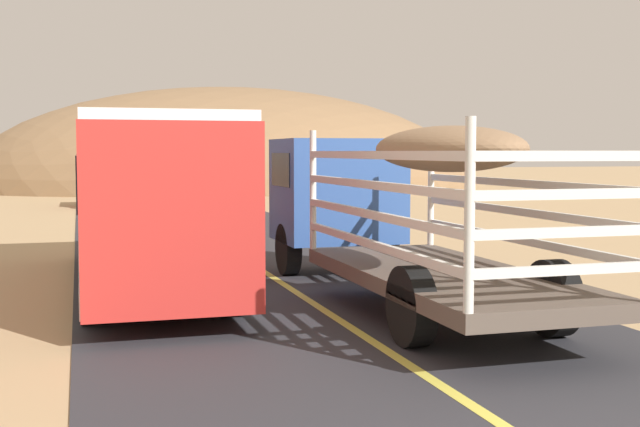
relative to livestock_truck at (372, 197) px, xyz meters
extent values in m
cube|color=#3359A5|center=(0.00, 2.16, 0.03)|extent=(2.50, 2.20, 2.20)
cube|color=#192333|center=(0.00, 2.16, 0.48)|extent=(2.53, 1.54, 0.70)
cube|color=brown|center=(0.00, -3.24, -1.07)|extent=(2.50, 6.40, 0.24)
cylinder|color=silver|center=(-1.19, -0.10, 0.15)|extent=(0.12, 0.12, 2.20)
cylinder|color=silver|center=(1.19, -0.10, 0.15)|extent=(0.12, 0.12, 2.20)
cylinder|color=silver|center=(-1.19, -6.38, 0.15)|extent=(0.12, 0.12, 2.20)
cube|color=silver|center=(-1.21, -3.24, -0.51)|extent=(0.08, 6.30, 0.12)
cube|color=silver|center=(1.21, -3.24, -0.51)|extent=(0.08, 6.30, 0.12)
cube|color=silver|center=(0.00, -6.40, -0.51)|extent=(2.40, 0.08, 0.12)
cube|color=silver|center=(-1.21, -3.24, -0.07)|extent=(0.08, 6.30, 0.12)
cube|color=silver|center=(1.21, -3.24, -0.07)|extent=(0.08, 6.30, 0.12)
cube|color=silver|center=(0.00, -6.40, -0.07)|extent=(2.40, 0.08, 0.12)
cube|color=silver|center=(-1.21, -3.24, 0.37)|extent=(0.08, 6.30, 0.12)
cube|color=silver|center=(1.21, -3.24, 0.37)|extent=(0.08, 6.30, 0.12)
cube|color=silver|center=(0.00, -6.40, 0.37)|extent=(2.40, 0.08, 0.12)
cube|color=silver|center=(-1.21, -3.24, 0.81)|extent=(0.08, 6.30, 0.12)
cube|color=silver|center=(1.21, -3.24, 0.81)|extent=(0.08, 6.30, 0.12)
cube|color=silver|center=(0.00, -6.40, 0.81)|extent=(2.40, 0.08, 0.12)
ellipsoid|color=#8C6B4C|center=(0.00, -3.24, 0.90)|extent=(1.75, 3.84, 0.70)
cylinder|color=black|center=(-1.09, 2.16, -1.22)|extent=(0.32, 1.10, 1.10)
cylinder|color=black|center=(1.09, 2.16, -1.22)|extent=(0.32, 1.10, 1.10)
cylinder|color=black|center=(-1.09, -4.52, -1.22)|extent=(0.32, 1.10, 1.10)
cylinder|color=black|center=(1.09, -4.52, -1.22)|extent=(0.32, 1.10, 1.10)
cube|color=red|center=(-4.12, 1.49, -0.07)|extent=(2.50, 10.00, 2.70)
cube|color=white|center=(-4.12, 1.49, 1.36)|extent=(2.45, 9.80, 0.16)
cube|color=#192333|center=(-4.12, 1.49, 0.40)|extent=(2.54, 9.20, 0.80)
cube|color=silver|center=(-4.12, 1.49, -1.22)|extent=(2.53, 9.80, 0.36)
cylinder|color=black|center=(-5.22, 4.74, -1.27)|extent=(0.30, 1.00, 1.00)
cylinder|color=black|center=(-3.02, 4.74, -1.27)|extent=(0.30, 1.00, 1.00)
cylinder|color=black|center=(-5.22, -1.76, -1.27)|extent=(0.30, 1.00, 1.00)
cylinder|color=black|center=(-3.02, -1.76, -1.27)|extent=(0.30, 1.00, 1.00)
cube|color=#B2261E|center=(-3.96, 26.03, -1.09)|extent=(1.90, 4.60, 0.90)
cube|color=#B2261E|center=(-3.96, 25.88, -0.24)|extent=(1.75, 3.59, 0.80)
cube|color=#192333|center=(-3.96, 25.88, -0.22)|extent=(1.79, 3.22, 0.44)
cube|color=silver|center=(-3.96, 23.81, -1.42)|extent=(1.86, 0.20, 0.24)
cube|color=red|center=(-4.79, 23.75, -0.91)|extent=(0.16, 0.06, 0.14)
cube|color=red|center=(-3.13, 23.75, -0.91)|extent=(0.16, 0.06, 0.14)
cylinder|color=black|center=(-4.78, 27.45, -1.39)|extent=(0.26, 0.76, 0.76)
cylinder|color=black|center=(-3.14, 27.45, -1.39)|extent=(0.26, 0.76, 0.76)
cylinder|color=black|center=(-4.78, 24.60, -1.39)|extent=(0.26, 0.76, 0.76)
cylinder|color=black|center=(-3.14, 24.60, -1.39)|extent=(0.26, 0.76, 0.76)
ellipsoid|color=olive|center=(5.46, 45.02, -1.79)|extent=(37.33, 25.40, 14.70)
camera|label=1|loc=(-5.35, -14.52, 0.86)|focal=45.55mm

